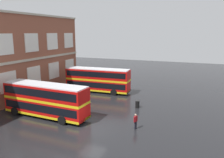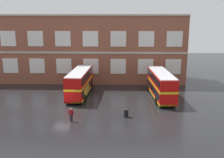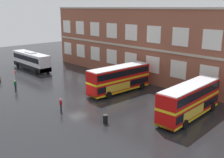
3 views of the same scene
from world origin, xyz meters
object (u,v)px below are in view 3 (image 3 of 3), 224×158
Objects in this scene: second_passenger at (61,104)px; bus_stand_flag at (16,77)px; safety_bollard_west at (0,80)px; station_litter_bin at (105,119)px; double_decker_middle at (190,100)px; waiting_passenger at (15,85)px; double_decker_near at (119,79)px; touring_coach at (31,61)px.

second_passenger is 14.84m from bus_stand_flag.
station_litter_bin is at bearing 4.88° from safety_bollard_west.
bus_stand_flag is (-14.81, 0.70, 0.70)m from second_passenger.
double_decker_middle is 6.55× the size of waiting_passenger.
station_litter_bin is (6.65, 1.68, -0.41)m from second_passenger.
safety_bollard_west is at bearing -178.51° from second_passenger.
waiting_passenger is 19.37m from station_litter_bin.
double_decker_middle is at bearing -3.59° from double_decker_near.
double_decker_middle is at bearing 19.61° from bus_stand_flag.
double_decker_near is at bearing 127.59° from station_litter_bin.
station_litter_bin is at bearing -122.77° from double_decker_middle.
safety_bollard_west is at bearing -147.32° from double_decker_near.
double_decker_middle is 27.08m from waiting_passenger.
double_decker_near is at bearing 44.02° from waiting_passenger.
touring_coach is at bearing -173.48° from double_decker_near.
bus_stand_flag is at bearing -38.76° from touring_coach.
waiting_passenger is at bearing 0.55° from safety_bollard_west.
double_decker_middle is at bearing 40.22° from second_passenger.
double_decker_near is at bearing 32.68° from safety_bollard_west.
station_litter_bin is 1.08× the size of safety_bollard_west.
station_litter_bin is (31.07, -6.74, -1.39)m from touring_coach.
double_decker_middle is 0.93× the size of touring_coach.
second_passenger is (0.63, -11.14, -1.22)m from double_decker_near.
touring_coach is 14.80m from waiting_passenger.
double_decker_near is 23.95m from touring_coach.
double_decker_near is 11.22m from second_passenger.
station_litter_bin is (19.25, 2.11, -0.41)m from waiting_passenger.
waiting_passenger is (-11.97, -11.57, -1.22)m from double_decker_near.
touring_coach reaches higher than bus_stand_flag.
second_passenger is 6.87m from station_litter_bin.
double_decker_near is 16.69m from waiting_passenger.
touring_coach is (-36.64, -1.91, -0.24)m from double_decker_middle.
second_passenger is at bearing 1.94° from waiting_passenger.
double_decker_near is 1.00× the size of double_decker_middle.
bus_stand_flag is 21.51m from station_litter_bin.
double_decker_middle is at bearing 2.99° from touring_coach.
bus_stand_flag is at bearing 152.92° from waiting_passenger.
waiting_passenger and second_passenger have the same top height.
second_passenger is 1.79× the size of safety_bollard_west.
station_litter_bin is at bearing 6.25° from waiting_passenger.
double_decker_near is 10.77× the size of station_litter_bin.
waiting_passenger is at bearing -27.08° from bus_stand_flag.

